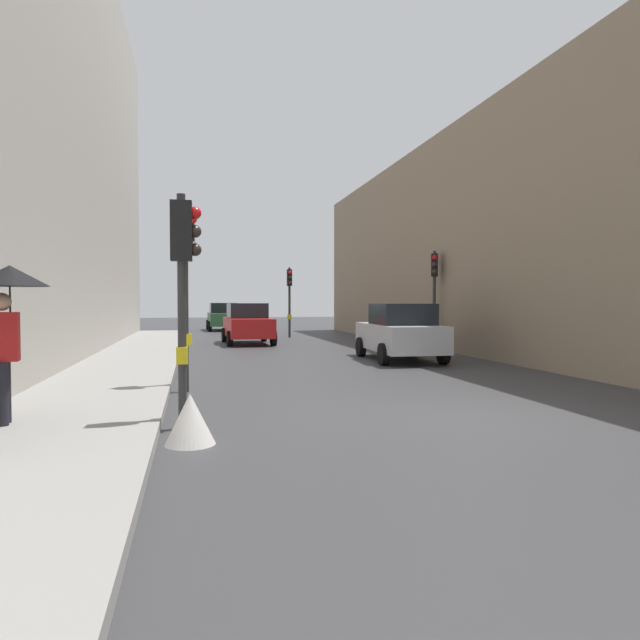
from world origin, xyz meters
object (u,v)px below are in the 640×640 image
at_px(car_silver_hatchback, 400,332).
at_px(car_red_sedan, 248,324).
at_px(traffic_light_mid_street, 434,282).
at_px(traffic_light_near_left, 183,267).
at_px(car_green_estate, 223,317).
at_px(pedestrian_with_umbrella, 7,299).
at_px(traffic_light_far_median, 289,289).
at_px(warning_sign_triangle, 190,419).
at_px(traffic_light_near_right, 186,264).

height_order(car_silver_hatchback, car_red_sedan, same).
height_order(traffic_light_mid_street, traffic_light_near_left, traffic_light_mid_street).
xyz_separation_m(car_green_estate, pedestrian_with_umbrella, (-4.27, -28.56, 0.96)).
distance_m(traffic_light_far_median, pedestrian_with_umbrella, 21.66).
height_order(traffic_light_far_median, car_silver_hatchback, traffic_light_far_median).
relative_size(pedestrian_with_umbrella, warning_sign_triangle, 3.29).
bearing_deg(car_silver_hatchback, warning_sign_triangle, -124.21).
xyz_separation_m(car_silver_hatchback, warning_sign_triangle, (-6.30, -9.27, -0.55)).
bearing_deg(car_green_estate, warning_sign_triangle, -93.64).
height_order(traffic_light_far_median, car_red_sedan, traffic_light_far_median).
relative_size(traffic_light_mid_street, car_red_sedan, 0.87).
bearing_deg(car_silver_hatchback, pedestrian_with_umbrella, -136.50).
bearing_deg(car_red_sedan, traffic_light_far_median, 57.86).
xyz_separation_m(traffic_light_far_median, traffic_light_near_left, (-4.94, -20.49, -0.18)).
xyz_separation_m(traffic_light_far_median, pedestrian_with_umbrella, (-7.24, -20.40, -0.63)).
height_order(car_green_estate, car_red_sedan, same).
bearing_deg(traffic_light_near_left, car_green_estate, 86.07).
bearing_deg(traffic_light_far_median, warning_sign_triangle, -102.77).
bearing_deg(car_silver_hatchback, traffic_light_near_left, -127.46).
bearing_deg(car_red_sedan, car_silver_hatchback, -64.02).
bearing_deg(traffic_light_mid_street, warning_sign_triangle, -125.68).
relative_size(traffic_light_near_right, warning_sign_triangle, 5.71).
relative_size(car_silver_hatchback, car_green_estate, 1.01).
bearing_deg(traffic_light_near_right, traffic_light_mid_street, 41.51).
distance_m(traffic_light_far_median, car_red_sedan, 5.00).
relative_size(car_silver_hatchback, car_red_sedan, 1.01).
height_order(car_silver_hatchback, car_green_estate, same).
distance_m(traffic_light_far_median, traffic_light_mid_street, 10.06).
xyz_separation_m(car_red_sedan, pedestrian_with_umbrella, (-4.72, -16.39, 0.96)).
height_order(car_red_sedan, warning_sign_triangle, car_red_sedan).
bearing_deg(car_red_sedan, traffic_light_near_right, -100.52).
relative_size(traffic_light_near_right, car_silver_hatchback, 0.87).
relative_size(car_green_estate, car_red_sedan, 1.00).
bearing_deg(pedestrian_with_umbrella, warning_sign_triangle, -23.17).
relative_size(traffic_light_near_left, car_red_sedan, 0.78).
xyz_separation_m(traffic_light_far_median, car_silver_hatchback, (1.44, -12.15, -1.60)).
relative_size(traffic_light_near_left, pedestrian_with_umbrella, 1.55).
bearing_deg(traffic_light_near_right, car_silver_hatchback, 37.65).
relative_size(traffic_light_mid_street, warning_sign_triangle, 5.68).
distance_m(traffic_light_near_right, car_green_estate, 25.38).
relative_size(traffic_light_far_median, car_silver_hatchback, 0.84).
bearing_deg(traffic_light_near_right, car_red_sedan, 79.48).
distance_m(car_green_estate, warning_sign_triangle, 29.65).
distance_m(car_silver_hatchback, car_red_sedan, 9.05).
height_order(traffic_light_mid_street, pedestrian_with_umbrella, traffic_light_mid_street).
relative_size(car_silver_hatchback, pedestrian_with_umbrella, 2.00).
distance_m(traffic_light_far_median, car_silver_hatchback, 12.34).
height_order(traffic_light_near_right, car_silver_hatchback, traffic_light_near_right).
bearing_deg(traffic_light_near_left, warning_sign_triangle, -84.77).
distance_m(car_red_sedan, warning_sign_triangle, 17.57).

